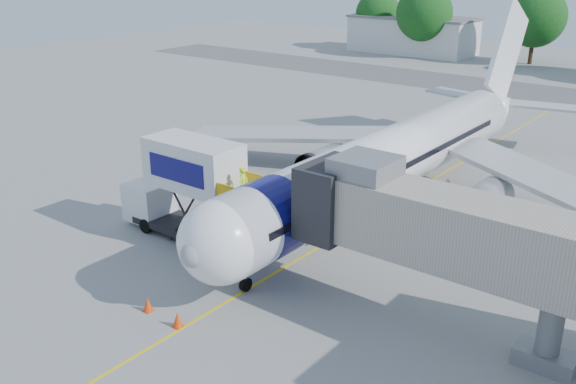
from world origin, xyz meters
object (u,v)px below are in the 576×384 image
Objects in this scene: aircraft at (396,157)px; jet_bridge at (441,229)px; ground_tug at (118,328)px; catering_hiloader at (186,189)px.

jet_bridge is (7.99, -11.12, 1.39)m from aircraft.
aircraft is 19.97m from ground_tug.
jet_bridge is 13.12m from ground_tug.
catering_hiloader reaches higher than ground_tug.
aircraft reaches higher than jet_bridge.
catering_hiloader is 2.23× the size of ground_tug.
aircraft is 12.77m from catering_hiloader.
aircraft is 4.44× the size of catering_hiloader.
jet_bridge is 14.35m from catering_hiloader.
catering_hiloader is (-6.27, -11.12, -0.19)m from aircraft.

